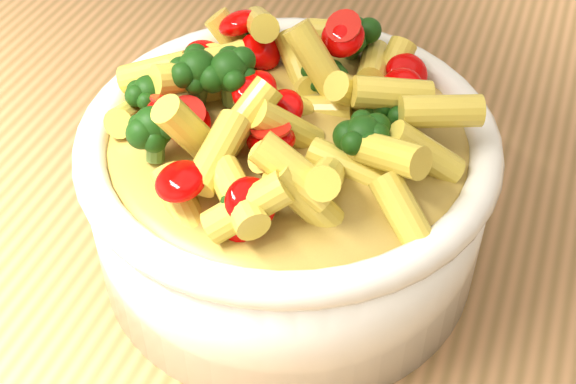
% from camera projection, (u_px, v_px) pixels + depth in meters
% --- Properties ---
extents(table, '(1.20, 0.80, 0.90)m').
position_uv_depth(table, '(411.00, 331.00, 0.63)').
color(table, '#B47E4D').
rests_on(table, ground).
extents(serving_bowl, '(0.26, 0.26, 0.11)m').
position_uv_depth(serving_bowl, '(288.00, 190.00, 0.52)').
color(serving_bowl, white).
rests_on(serving_bowl, table).
extents(pasta_salad, '(0.21, 0.21, 0.05)m').
position_uv_depth(pasta_salad, '(288.00, 105.00, 0.47)').
color(pasta_salad, '#EFD14B').
rests_on(pasta_salad, serving_bowl).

